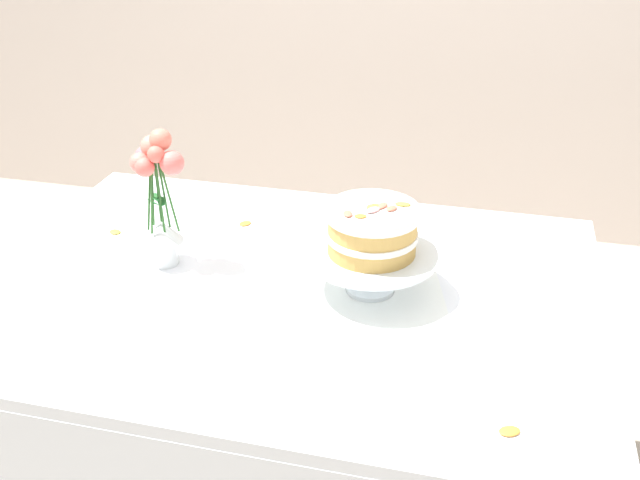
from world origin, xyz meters
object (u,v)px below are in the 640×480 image
at_px(flower_vase, 159,195).
at_px(cake_stand, 371,258).
at_px(layer_cake, 372,230).
at_px(dining_table, 285,325).

bearing_deg(flower_vase, cake_stand, -0.94).
distance_m(cake_stand, flower_vase, 0.50).
bearing_deg(cake_stand, layer_cake, -47.05).
bearing_deg(cake_stand, dining_table, -166.28).
distance_m(dining_table, flower_vase, 0.41).
xyz_separation_m(dining_table, cake_stand, (0.19, 0.05, 0.18)).
xyz_separation_m(dining_table, layer_cake, (0.19, 0.05, 0.25)).
bearing_deg(dining_table, flower_vase, 170.09).
xyz_separation_m(dining_table, flower_vase, (-0.31, 0.05, 0.27)).
height_order(dining_table, layer_cake, layer_cake).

